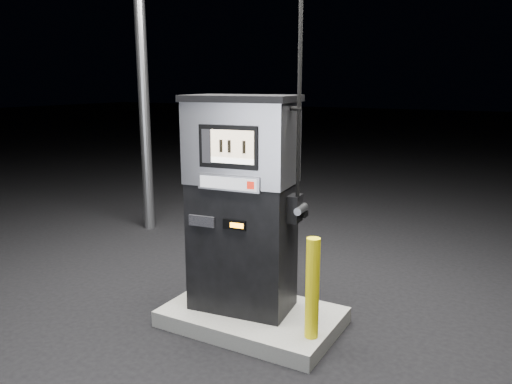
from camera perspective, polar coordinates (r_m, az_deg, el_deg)
The scene contains 5 objects.
ground at distance 4.89m, azimuth -0.42°, elevation -14.87°, with size 80.00×80.00×0.00m, color black.
pump_island at distance 4.86m, azimuth -0.42°, elevation -14.09°, with size 1.60×1.00×0.15m, color slate.
fuel_dispenser at distance 4.55m, azimuth -1.57°, elevation -1.22°, with size 1.12×0.70×4.12m.
bollard_left at distance 4.85m, azimuth -6.81°, elevation -7.83°, with size 0.11×0.11×0.84m, color yellow.
bollard_right at distance 4.21m, azimuth 6.46°, elevation -10.90°, with size 0.12×0.12×0.87m, color yellow.
Camera 1 is at (2.15, -3.78, 2.24)m, focal length 35.00 mm.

